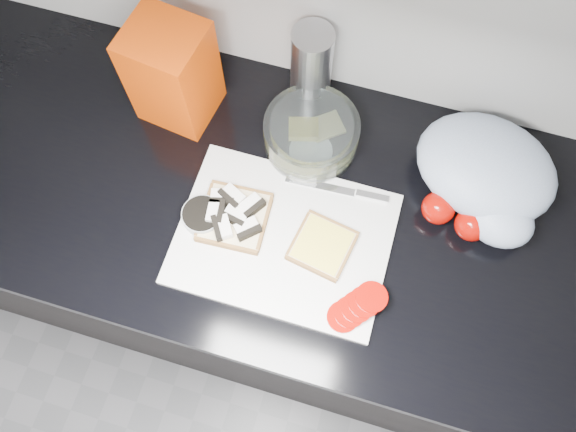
# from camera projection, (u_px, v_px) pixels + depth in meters

# --- Properties ---
(base_cabinet) EXTENTS (3.50, 0.60, 0.86)m
(base_cabinet) POSITION_uv_depth(u_px,v_px,m) (325.00, 279.00, 1.53)
(base_cabinet) COLOR black
(base_cabinet) RESTS_ON ground
(countertop) EXTENTS (3.50, 0.64, 0.04)m
(countertop) POSITION_uv_depth(u_px,v_px,m) (339.00, 219.00, 1.11)
(countertop) COLOR black
(countertop) RESTS_ON base_cabinet
(cutting_board) EXTENTS (0.40, 0.30, 0.01)m
(cutting_board) POSITION_uv_depth(u_px,v_px,m) (284.00, 239.00, 1.07)
(cutting_board) COLOR silver
(cutting_board) RESTS_ON countertop
(bread_left) EXTENTS (0.14, 0.14, 0.04)m
(bread_left) POSITION_uv_depth(u_px,v_px,m) (234.00, 216.00, 1.06)
(bread_left) COLOR beige
(bread_left) RESTS_ON cutting_board
(bread_right) EXTENTS (0.13, 0.13, 0.02)m
(bread_right) POSITION_uv_depth(u_px,v_px,m) (322.00, 246.00, 1.05)
(bread_right) COLOR beige
(bread_right) RESTS_ON cutting_board
(tomato_slices) EXTENTS (0.12, 0.12, 0.02)m
(tomato_slices) POSITION_uv_depth(u_px,v_px,m) (357.00, 307.00, 1.00)
(tomato_slices) COLOR #970A03
(tomato_slices) RESTS_ON cutting_board
(knife) EXTENTS (0.21, 0.02, 0.01)m
(knife) POSITION_uv_depth(u_px,v_px,m) (350.00, 192.00, 1.09)
(knife) COLOR silver
(knife) RESTS_ON cutting_board
(seed_tub) EXTENTS (0.08, 0.08, 0.04)m
(seed_tub) POSITION_uv_depth(u_px,v_px,m) (203.00, 216.00, 1.07)
(seed_tub) COLOR #AFB5B4
(seed_tub) RESTS_ON countertop
(tub_lid) EXTENTS (0.10, 0.10, 0.01)m
(tub_lid) POSITION_uv_depth(u_px,v_px,m) (310.00, 161.00, 1.13)
(tub_lid) COLOR white
(tub_lid) RESTS_ON countertop
(glass_bowl) EXTENTS (0.19, 0.19, 0.08)m
(glass_bowl) POSITION_uv_depth(u_px,v_px,m) (311.00, 135.00, 1.11)
(glass_bowl) COLOR silver
(glass_bowl) RESTS_ON countertop
(bread_bag) EXTENTS (0.16, 0.15, 0.22)m
(bread_bag) POSITION_uv_depth(u_px,v_px,m) (173.00, 73.00, 1.08)
(bread_bag) COLOR #E23D03
(bread_bag) RESTS_ON countertop
(steel_canister) EXTENTS (0.08, 0.08, 0.20)m
(steel_canister) POSITION_uv_depth(u_px,v_px,m) (311.00, 68.00, 1.10)
(steel_canister) COLOR #B4B5B9
(steel_canister) RESTS_ON countertop
(grocery_bag) EXTENTS (0.32, 0.30, 0.12)m
(grocery_bag) POSITION_uv_depth(u_px,v_px,m) (488.00, 175.00, 1.06)
(grocery_bag) COLOR #AABAD2
(grocery_bag) RESTS_ON countertop
(whole_tomatoes) EXTENTS (0.13, 0.08, 0.06)m
(whole_tomatoes) POSITION_uv_depth(u_px,v_px,m) (455.00, 216.00, 1.06)
(whole_tomatoes) COLOR #970A03
(whole_tomatoes) RESTS_ON countertop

